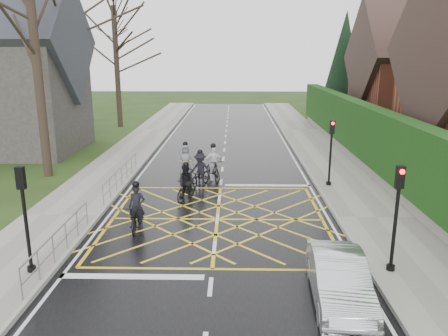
{
  "coord_description": "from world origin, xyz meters",
  "views": [
    {
      "loc": [
        0.6,
        -15.61,
        6.1
      ],
      "look_at": [
        0.19,
        2.81,
        1.3
      ],
      "focal_mm": 35.0,
      "sensor_mm": 36.0,
      "label": 1
    }
  ],
  "objects_px": {
    "cyclist_rear": "(137,213)",
    "cyclist_front": "(213,167)",
    "cyclist_back": "(186,186)",
    "car": "(339,280)",
    "cyclist_lead": "(186,165)",
    "cyclist_mid": "(200,173)"
  },
  "relations": [
    {
      "from": "cyclist_rear",
      "to": "cyclist_front",
      "type": "height_order",
      "value": "cyclist_front"
    },
    {
      "from": "cyclist_rear",
      "to": "cyclist_back",
      "type": "xyz_separation_m",
      "value": [
        1.44,
        3.25,
        0.06
      ]
    },
    {
      "from": "cyclist_front",
      "to": "car",
      "type": "xyz_separation_m",
      "value": [
        3.68,
        -10.96,
        -0.08
      ]
    },
    {
      "from": "cyclist_front",
      "to": "cyclist_lead",
      "type": "xyz_separation_m",
      "value": [
        -1.45,
        0.67,
        -0.06
      ]
    },
    {
      "from": "cyclist_back",
      "to": "car",
      "type": "relative_size",
      "value": 0.47
    },
    {
      "from": "cyclist_back",
      "to": "cyclist_lead",
      "type": "distance_m",
      "value": 3.73
    },
    {
      "from": "cyclist_front",
      "to": "cyclist_lead",
      "type": "relative_size",
      "value": 1.01
    },
    {
      "from": "cyclist_rear",
      "to": "cyclist_front",
      "type": "bearing_deg",
      "value": 65.2
    },
    {
      "from": "cyclist_rear",
      "to": "cyclist_back",
      "type": "height_order",
      "value": "cyclist_rear"
    },
    {
      "from": "cyclist_mid",
      "to": "cyclist_lead",
      "type": "distance_m",
      "value": 1.9
    },
    {
      "from": "cyclist_mid",
      "to": "car",
      "type": "xyz_separation_m",
      "value": [
        4.25,
        -9.95,
        -0.04
      ]
    },
    {
      "from": "cyclist_rear",
      "to": "cyclist_front",
      "type": "distance_m",
      "value": 6.75
    },
    {
      "from": "cyclist_mid",
      "to": "cyclist_front",
      "type": "bearing_deg",
      "value": 83.98
    },
    {
      "from": "cyclist_front",
      "to": "cyclist_back",
      "type": "bearing_deg",
      "value": -130.33
    },
    {
      "from": "car",
      "to": "cyclist_mid",
      "type": "bearing_deg",
      "value": 116.59
    },
    {
      "from": "cyclist_back",
      "to": "car",
      "type": "distance_m",
      "value": 9.22
    },
    {
      "from": "cyclist_rear",
      "to": "cyclist_lead",
      "type": "relative_size",
      "value": 0.96
    },
    {
      "from": "cyclist_lead",
      "to": "cyclist_rear",
      "type": "bearing_deg",
      "value": -103.55
    },
    {
      "from": "cyclist_rear",
      "to": "cyclist_back",
      "type": "bearing_deg",
      "value": 62.65
    },
    {
      "from": "cyclist_lead",
      "to": "car",
      "type": "height_order",
      "value": "cyclist_lead"
    },
    {
      "from": "cyclist_back",
      "to": "car",
      "type": "height_order",
      "value": "cyclist_back"
    },
    {
      "from": "cyclist_rear",
      "to": "cyclist_mid",
      "type": "xyz_separation_m",
      "value": [
        1.89,
        5.28,
        0.08
      ]
    }
  ]
}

